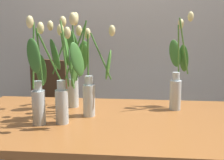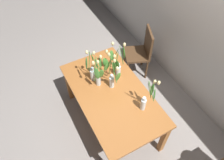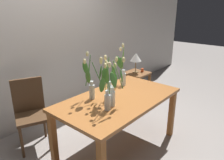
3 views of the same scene
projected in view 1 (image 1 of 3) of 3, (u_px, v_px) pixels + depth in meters
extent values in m
cube|color=beige|center=(124.00, 12.00, 2.99)|extent=(9.00, 0.10, 2.70)
cube|color=#A3602D|center=(107.00, 123.00, 1.68)|extent=(1.60, 0.90, 0.04)
cube|color=#A3602D|center=(11.00, 151.00, 2.21)|extent=(0.07, 0.07, 0.70)
cube|color=#A3602D|center=(223.00, 160.00, 2.07)|extent=(0.07, 0.07, 0.70)
cylinder|color=silver|center=(39.00, 108.00, 1.58)|extent=(0.07, 0.07, 0.18)
cylinder|color=silver|center=(38.00, 86.00, 1.56)|extent=(0.04, 0.04, 0.05)
cylinder|color=silver|center=(39.00, 113.00, 1.59)|extent=(0.06, 0.06, 0.11)
cylinder|color=#478433|center=(40.00, 58.00, 1.56)|extent=(0.02, 0.04, 0.30)
ellipsoid|color=#F4E093|center=(40.00, 28.00, 1.54)|extent=(0.04, 0.04, 0.06)
ellipsoid|color=#427F33|center=(41.00, 70.00, 1.62)|extent=(0.07, 0.06, 0.17)
cylinder|color=#478433|center=(50.00, 58.00, 1.58)|extent=(0.10, 0.09, 0.26)
ellipsoid|color=#F4E093|center=(60.00, 30.00, 1.58)|extent=(0.04, 0.04, 0.06)
ellipsoid|color=#427F33|center=(55.00, 55.00, 1.62)|extent=(0.10, 0.07, 0.18)
cylinder|color=#478433|center=(33.00, 56.00, 1.51)|extent=(0.02, 0.04, 0.33)
ellipsoid|color=#F4E093|center=(30.00, 22.00, 1.46)|extent=(0.04, 0.04, 0.06)
ellipsoid|color=#427F33|center=(34.00, 56.00, 1.46)|extent=(0.11, 0.06, 0.18)
cylinder|color=silver|center=(175.00, 95.00, 1.85)|extent=(0.07, 0.07, 0.18)
cylinder|color=silver|center=(176.00, 76.00, 1.83)|extent=(0.04, 0.04, 0.05)
cylinder|color=silver|center=(175.00, 100.00, 1.86)|extent=(0.06, 0.06, 0.11)
cylinder|color=#56933D|center=(179.00, 50.00, 1.84)|extent=(0.03, 0.08, 0.31)
ellipsoid|color=#F4E093|center=(181.00, 24.00, 1.84)|extent=(0.04, 0.04, 0.06)
ellipsoid|color=#427F33|center=(175.00, 53.00, 1.89)|extent=(0.10, 0.08, 0.18)
cylinder|color=#56933D|center=(184.00, 47.00, 1.83)|extent=(0.08, 0.08, 0.34)
ellipsoid|color=#F4E093|center=(191.00, 17.00, 1.83)|extent=(0.04, 0.04, 0.06)
ellipsoid|color=#427F33|center=(184.00, 58.00, 1.90)|extent=(0.08, 0.07, 0.17)
cylinder|color=silver|center=(89.00, 100.00, 1.73)|extent=(0.07, 0.07, 0.18)
cylinder|color=silver|center=(89.00, 80.00, 1.71)|extent=(0.04, 0.04, 0.05)
cylinder|color=silver|center=(89.00, 106.00, 1.73)|extent=(0.06, 0.06, 0.11)
cylinder|color=#478433|center=(101.00, 56.00, 1.68)|extent=(0.12, 0.01, 0.26)
ellipsoid|color=#F4E093|center=(112.00, 31.00, 1.65)|extent=(0.04, 0.04, 0.06)
ellipsoid|color=#4C8E38|center=(109.00, 65.00, 1.71)|extent=(0.05, 0.09, 0.18)
cylinder|color=#478433|center=(88.00, 57.00, 1.71)|extent=(0.02, 0.04, 0.26)
ellipsoid|color=#F4E093|center=(87.00, 34.00, 1.70)|extent=(0.04, 0.04, 0.06)
ellipsoid|color=#4C8E38|center=(83.00, 58.00, 1.75)|extent=(0.10, 0.05, 0.18)
cylinder|color=#478433|center=(81.00, 51.00, 1.68)|extent=(0.07, 0.01, 0.33)
ellipsoid|color=#F4E093|center=(75.00, 20.00, 1.65)|extent=(0.04, 0.04, 0.06)
ellipsoid|color=#4C8E38|center=(73.00, 58.00, 1.66)|extent=(0.04, 0.11, 0.18)
cylinder|color=#478433|center=(75.00, 52.00, 1.69)|extent=(0.13, 0.01, 0.31)
ellipsoid|color=#F4E093|center=(63.00, 22.00, 1.66)|extent=(0.04, 0.04, 0.06)
ellipsoid|color=#4C8E38|center=(66.00, 51.00, 1.66)|extent=(0.03, 0.11, 0.18)
cylinder|color=silver|center=(62.00, 107.00, 1.60)|extent=(0.07, 0.07, 0.18)
cylinder|color=silver|center=(61.00, 85.00, 1.58)|extent=(0.04, 0.04, 0.05)
cylinder|color=silver|center=(62.00, 112.00, 1.61)|extent=(0.06, 0.06, 0.11)
cylinder|color=#56933D|center=(67.00, 54.00, 1.50)|extent=(0.09, 0.09, 0.33)
ellipsoid|color=#F4E093|center=(73.00, 19.00, 1.42)|extent=(0.04, 0.04, 0.06)
ellipsoid|color=#427F33|center=(77.00, 59.00, 1.49)|extent=(0.10, 0.07, 0.18)
cylinder|color=#56933D|center=(65.00, 60.00, 1.55)|extent=(0.04, 0.01, 0.27)
ellipsoid|color=#F4E093|center=(67.00, 33.00, 1.52)|extent=(0.04, 0.04, 0.06)
ellipsoid|color=#427F33|center=(75.00, 71.00, 1.58)|extent=(0.06, 0.07, 0.17)
cylinder|color=silver|center=(73.00, 93.00, 1.91)|extent=(0.07, 0.07, 0.18)
cylinder|color=silver|center=(73.00, 75.00, 1.89)|extent=(0.04, 0.04, 0.05)
cylinder|color=silver|center=(73.00, 97.00, 1.92)|extent=(0.06, 0.06, 0.11)
cylinder|color=#3D752D|center=(61.00, 51.00, 1.86)|extent=(0.11, 0.03, 0.29)
ellipsoid|color=#F4E093|center=(50.00, 26.00, 1.82)|extent=(0.04, 0.04, 0.06)
ellipsoid|color=#427F33|center=(54.00, 56.00, 1.83)|extent=(0.06, 0.09, 0.18)
cylinder|color=#3D752D|center=(76.00, 54.00, 1.81)|extent=(0.07, 0.10, 0.26)
ellipsoid|color=#F4E093|center=(79.00, 31.00, 1.73)|extent=(0.04, 0.04, 0.06)
ellipsoid|color=#427F33|center=(83.00, 55.00, 1.79)|extent=(0.09, 0.07, 0.17)
cylinder|color=#3D752D|center=(74.00, 46.00, 1.90)|extent=(0.02, 0.07, 0.35)
ellipsoid|color=#F4E093|center=(76.00, 17.00, 1.89)|extent=(0.04, 0.04, 0.06)
ellipsoid|color=#427F33|center=(73.00, 44.00, 1.94)|extent=(0.11, 0.04, 0.18)
cube|color=#4C331E|center=(37.00, 117.00, 2.66)|extent=(0.52, 0.52, 0.04)
cylinder|color=#4C331E|center=(40.00, 153.00, 2.48)|extent=(0.04, 0.04, 0.43)
cylinder|color=#4C331E|center=(9.00, 145.00, 2.64)|extent=(0.04, 0.04, 0.43)
cylinder|color=#4C331E|center=(65.00, 139.00, 2.78)|extent=(0.04, 0.04, 0.43)
cylinder|color=#4C331E|center=(36.00, 133.00, 2.94)|extent=(0.04, 0.04, 0.43)
cube|color=#4C331E|center=(49.00, 85.00, 2.77)|extent=(0.38, 0.19, 0.46)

